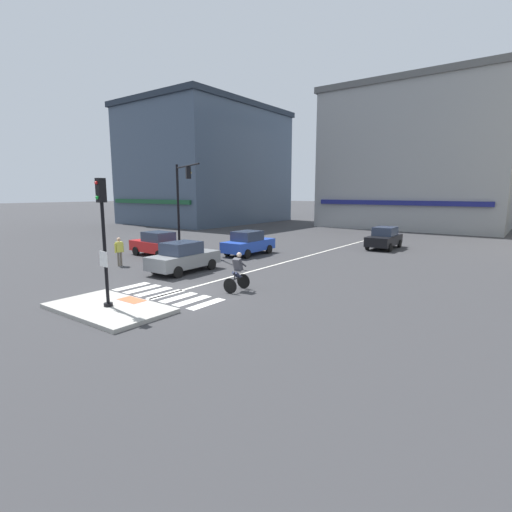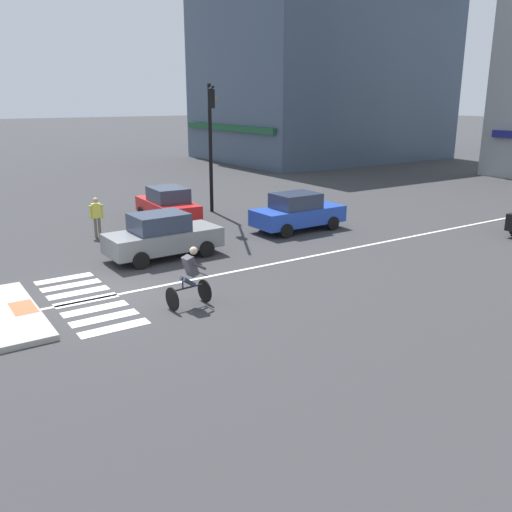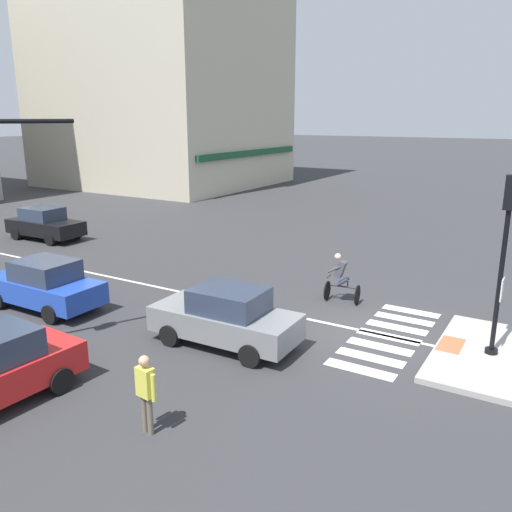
% 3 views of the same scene
% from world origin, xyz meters
% --- Properties ---
extents(ground_plane, '(300.00, 300.00, 0.00)m').
position_xyz_m(ground_plane, '(0.00, 0.00, 0.00)').
color(ground_plane, '#333335').
extents(tactile_pad_front, '(1.10, 0.60, 0.01)m').
position_xyz_m(tactile_pad_front, '(0.00, -2.19, 0.15)').
color(tactile_pad_front, '#DB5B38').
rests_on(tactile_pad_front, traffic_island).
extents(crosswalk_stripe_a, '(0.44, 1.80, 0.01)m').
position_xyz_m(crosswalk_stripe_a, '(-2.35, -0.50, 0.00)').
color(crosswalk_stripe_a, silver).
rests_on(crosswalk_stripe_a, ground).
extents(crosswalk_stripe_b, '(0.44, 1.80, 0.01)m').
position_xyz_m(crosswalk_stripe_b, '(-1.57, -0.50, 0.00)').
color(crosswalk_stripe_b, silver).
rests_on(crosswalk_stripe_b, ground).
extents(crosswalk_stripe_c, '(0.44, 1.80, 0.01)m').
position_xyz_m(crosswalk_stripe_c, '(-0.78, -0.50, 0.00)').
color(crosswalk_stripe_c, silver).
rests_on(crosswalk_stripe_c, ground).
extents(crosswalk_stripe_d, '(0.44, 1.80, 0.01)m').
position_xyz_m(crosswalk_stripe_d, '(0.00, -0.50, 0.00)').
color(crosswalk_stripe_d, silver).
rests_on(crosswalk_stripe_d, ground).
extents(crosswalk_stripe_e, '(0.44, 1.80, 0.01)m').
position_xyz_m(crosswalk_stripe_e, '(0.78, -0.50, 0.00)').
color(crosswalk_stripe_e, silver).
rests_on(crosswalk_stripe_e, ground).
extents(crosswalk_stripe_f, '(0.44, 1.80, 0.01)m').
position_xyz_m(crosswalk_stripe_f, '(1.57, -0.50, 0.00)').
color(crosswalk_stripe_f, silver).
rests_on(crosswalk_stripe_f, ground).
extents(crosswalk_stripe_g, '(0.44, 1.80, 0.01)m').
position_xyz_m(crosswalk_stripe_g, '(2.35, -0.50, 0.00)').
color(crosswalk_stripe_g, silver).
rests_on(crosswalk_stripe_g, ground).
extents(lane_centre_line, '(0.14, 28.00, 0.01)m').
position_xyz_m(lane_centre_line, '(0.02, 10.00, 0.00)').
color(lane_centre_line, silver).
rests_on(lane_centre_line, ground).
extents(traffic_light_mast, '(4.61, 2.44, 6.23)m').
position_xyz_m(traffic_light_mast, '(-8.28, 8.24, 4.12)').
color(traffic_light_mast, black).
rests_on(traffic_light_mast, ground).
extents(building_corner_left, '(16.08, 20.88, 15.80)m').
position_xyz_m(building_corner_left, '(-26.45, 30.13, 7.92)').
color(building_corner_left, '#3D4C60').
rests_on(building_corner_left, ground).
extents(car_grey_westbound_near, '(1.93, 4.14, 1.64)m').
position_xyz_m(car_grey_westbound_near, '(-2.83, 3.17, 0.81)').
color(car_grey_westbound_near, slate).
rests_on(car_grey_westbound_near, ground).
extents(car_red_cross_left, '(4.18, 2.01, 1.64)m').
position_xyz_m(car_red_cross_left, '(-8.12, 5.80, 0.81)').
color(car_red_cross_left, red).
rests_on(car_red_cross_left, ground).
extents(car_blue_westbound_far, '(1.88, 4.12, 1.64)m').
position_xyz_m(car_blue_westbound_far, '(-3.53, 9.82, 0.81)').
color(car_blue_westbound_far, '#2347B7').
rests_on(car_blue_westbound_far, ground).
extents(cyclist, '(0.76, 1.15, 1.68)m').
position_xyz_m(cyclist, '(2.02, 1.82, 0.87)').
color(cyclist, black).
rests_on(cyclist, ground).
extents(pedestrian_at_curb_left, '(0.27, 0.55, 1.67)m').
position_xyz_m(pedestrian_at_curb_left, '(-7.10, 2.15, 0.98)').
color(pedestrian_at_curb_left, '#6B6051').
rests_on(pedestrian_at_curb_left, ground).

